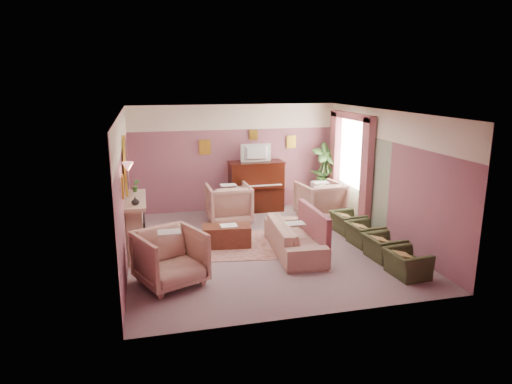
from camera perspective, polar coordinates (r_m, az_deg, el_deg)
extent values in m
cube|color=gray|center=(9.70, 0.95, -6.79)|extent=(5.50, 6.00, 0.01)
cube|color=white|center=(9.09, 1.02, 9.95)|extent=(5.50, 6.00, 0.01)
cube|color=#774C62|center=(12.17, -2.64, 4.30)|extent=(5.50, 0.02, 2.80)
cube|color=#774C62|center=(6.54, 7.73, -4.26)|extent=(5.50, 0.02, 2.80)
cube|color=#774C62|center=(9.01, -16.18, 0.35)|extent=(0.02, 6.00, 2.80)
cube|color=#774C62|center=(10.33, 15.90, 2.06)|extent=(0.02, 6.00, 2.80)
cube|color=white|center=(12.03, -2.69, 9.34)|extent=(5.50, 0.01, 0.65)
cube|color=#94A184|center=(11.51, 12.57, 1.78)|extent=(0.01, 3.00, 2.15)
cube|color=tan|center=(9.42, -14.82, -4.35)|extent=(0.30, 1.40, 1.10)
cube|color=black|center=(9.47, -14.16, -5.18)|extent=(0.18, 0.72, 0.68)
cube|color=#FF4A00|center=(9.52, -13.85, -6.19)|extent=(0.06, 0.54, 0.10)
cube|color=tan|center=(9.26, -14.85, -0.99)|extent=(0.40, 1.55, 0.07)
cube|color=tan|center=(9.60, -13.42, -7.34)|extent=(0.55, 1.50, 0.02)
ellipsoid|color=gold|center=(9.12, -15.99, 3.10)|extent=(0.04, 0.72, 1.20)
ellipsoid|color=silver|center=(9.12, -15.84, 3.11)|extent=(0.01, 0.60, 1.06)
cone|color=#FF9E92|center=(8.06, -15.73, 3.04)|extent=(0.20, 0.20, 0.16)
cube|color=#341008|center=(12.11, 0.02, 0.65)|extent=(1.40, 0.60, 1.30)
cube|color=#341008|center=(11.77, 0.42, 0.60)|extent=(1.30, 0.12, 0.06)
cube|color=white|center=(11.76, 0.42, 0.79)|extent=(1.20, 0.08, 0.02)
cube|color=#341008|center=(11.98, 0.02, 3.72)|extent=(1.45, 0.65, 0.04)
imported|color=black|center=(11.89, 0.07, 5.06)|extent=(0.80, 0.12, 0.48)
cube|color=gold|center=(11.95, -6.40, 5.60)|extent=(0.30, 0.03, 0.38)
cube|color=gold|center=(12.46, 4.42, 6.26)|extent=(0.26, 0.03, 0.34)
cube|color=gold|center=(12.15, -0.30, 7.15)|extent=(0.22, 0.03, 0.26)
cube|color=gold|center=(7.77, -16.33, 0.65)|extent=(0.03, 0.28, 0.36)
cube|color=beige|center=(11.61, 12.03, 5.04)|extent=(0.03, 1.40, 1.80)
cube|color=#964C55|center=(10.83, 13.64, 2.18)|extent=(0.16, 0.34, 2.60)
cube|color=#964C55|center=(12.46, 9.78, 3.87)|extent=(0.16, 0.34, 2.60)
cube|color=#964C55|center=(11.48, 11.88, 9.28)|extent=(0.16, 2.20, 0.16)
imported|color=#3A6E2E|center=(9.76, -14.82, 0.79)|extent=(0.16, 0.16, 0.28)
imported|color=white|center=(8.75, -14.86, -1.10)|extent=(0.16, 0.16, 0.16)
cube|color=#A76E65|center=(9.76, -2.58, -6.62)|extent=(2.74, 2.16, 0.01)
cube|color=#57271A|center=(9.65, -3.70, -5.50)|extent=(1.05, 0.62, 0.45)
cube|color=white|center=(9.58, -3.43, -4.18)|extent=(0.35, 0.28, 0.01)
imported|color=tan|center=(9.28, 4.86, -4.98)|extent=(0.71, 2.13, 0.86)
cube|color=#964C55|center=(9.36, 7.20, -3.79)|extent=(0.11, 1.62, 0.59)
imported|color=tan|center=(11.16, -3.43, -1.18)|extent=(1.01, 1.01, 1.06)
imported|color=tan|center=(11.52, 8.01, -0.81)|extent=(1.01, 1.01, 1.06)
imported|color=tan|center=(7.94, -10.66, -7.74)|extent=(1.01, 1.01, 1.06)
imported|color=#394024|center=(8.62, 18.34, -7.98)|extent=(0.52, 0.73, 0.63)
imported|color=#394024|center=(9.27, 15.66, -6.23)|extent=(0.52, 0.73, 0.63)
imported|color=#394024|center=(9.95, 13.37, -4.70)|extent=(0.52, 0.73, 0.63)
imported|color=#394024|center=(10.65, 11.37, -3.36)|extent=(0.52, 0.73, 0.63)
cylinder|color=silver|center=(12.69, 7.92, -0.27)|extent=(0.52, 0.52, 0.70)
imported|color=#3A6E2E|center=(12.57, 8.00, 2.03)|extent=(0.30, 0.30, 0.34)
imported|color=#3A6E2E|center=(12.53, 8.67, 1.82)|extent=(0.16, 0.16, 0.28)
cylinder|color=#986742|center=(12.72, 8.52, -1.10)|extent=(0.34, 0.34, 0.34)
imported|color=#3A6E2E|center=(12.52, 8.66, 2.84)|extent=(0.76, 0.76, 1.44)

